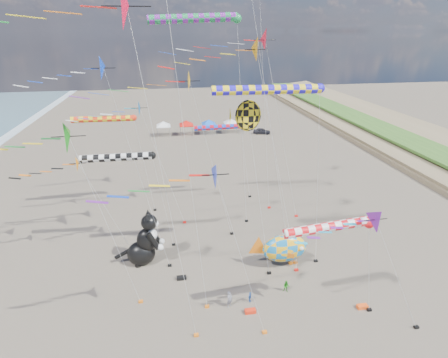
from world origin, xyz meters
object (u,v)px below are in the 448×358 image
fish_inflatable (284,248)px  person_adult (229,299)px  child_green (286,286)px  child_blue (250,297)px  parked_car (262,131)px  cat_inflatable (143,238)px

fish_inflatable → person_adult: 7.81m
child_green → child_blue: bearing=-144.3°
child_green → child_blue: 3.54m
person_adult → child_blue: (1.82, 0.27, -0.26)m
child_blue → parked_car: size_ratio=0.26×
cat_inflatable → child_blue: 11.81m
child_green → child_blue: (-3.47, -0.69, -0.06)m
cat_inflatable → child_green: bearing=-22.1°
fish_inflatable → child_green: fish_inflatable is taller
cat_inflatable → child_blue: bearing=-33.2°
cat_inflatable → child_blue: (9.03, -7.24, -2.34)m
parked_car → fish_inflatable: bearing=-176.4°
child_blue → parked_car: (15.08, 51.24, 0.15)m
child_blue → parked_car: bearing=16.9°
parked_car → person_adult: bearing=178.3°
person_adult → child_green: bearing=-27.7°
person_adult → parked_car: bearing=33.8°
child_blue → person_adult: bearing=131.7°
fish_inflatable → person_adult: bearing=-143.4°
cat_inflatable → fish_inflatable: cat_inflatable is taller
person_adult → child_green: person_adult is taller
cat_inflatable → person_adult: cat_inflatable is taller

